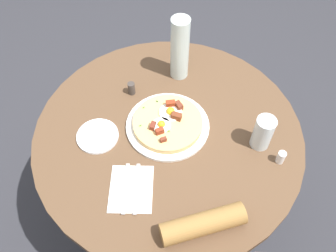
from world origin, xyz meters
TOP-DOWN VIEW (x-y plane):
  - ground_plane at (0.00, 0.00)m, footprint 6.00×6.00m
  - dining_table at (0.00, 0.00)m, footprint 0.98×0.98m
  - pizza_plate at (0.00, 0.02)m, footprint 0.30×0.30m
  - breakfast_pizza at (0.00, 0.03)m, footprint 0.25×0.25m
  - bread_plate at (-0.25, 0.00)m, footprint 0.15×0.15m
  - napkin at (-0.14, -0.22)m, footprint 0.16×0.18m
  - fork at (-0.12, -0.22)m, footprint 0.03×0.18m
  - knife at (-0.16, -0.22)m, footprint 0.03×0.18m
  - water_glass at (0.32, -0.08)m, footprint 0.07×0.07m
  - water_bottle at (0.07, 0.29)m, footprint 0.07×0.07m
  - salt_shaker at (0.37, -0.16)m, footprint 0.03×0.03m
  - pepper_shaker at (-0.13, 0.20)m, footprint 0.03×0.03m

SIDE VIEW (x-z plane):
  - ground_plane at x=0.00m, z-range 0.00..0.00m
  - dining_table at x=0.00m, z-range 0.19..0.91m
  - napkin at x=-0.14m, z-range 0.72..0.72m
  - bread_plate at x=-0.25m, z-range 0.72..0.73m
  - pizza_plate at x=0.00m, z-range 0.72..0.73m
  - fork at x=-0.12m, z-range 0.72..0.73m
  - knife at x=-0.16m, z-range 0.72..0.73m
  - salt_shaker at x=0.37m, z-range 0.72..0.77m
  - breakfast_pizza at x=0.00m, z-range 0.72..0.77m
  - pepper_shaker at x=-0.13m, z-range 0.72..0.77m
  - water_glass at x=0.32m, z-range 0.72..0.85m
  - water_bottle at x=0.07m, z-range 0.72..0.99m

